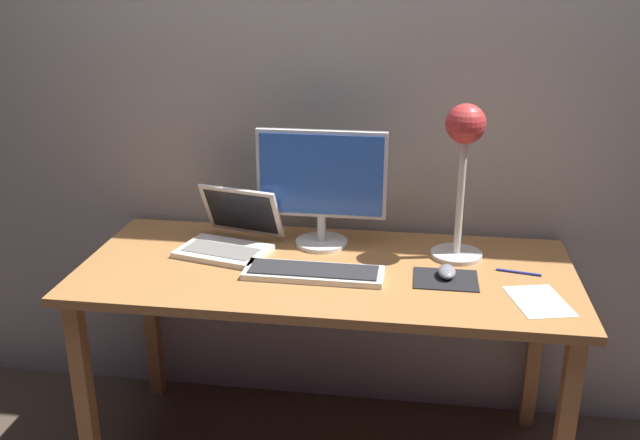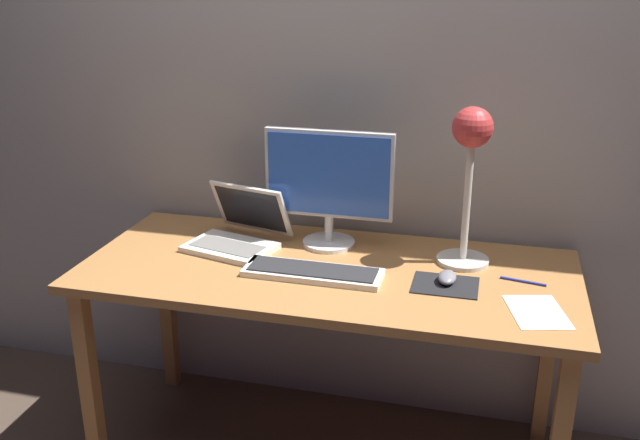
# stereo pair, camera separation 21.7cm
# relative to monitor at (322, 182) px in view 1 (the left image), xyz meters

# --- Properties ---
(back_wall) EXTENTS (4.80, 0.06, 2.60)m
(back_wall) POSITION_rel_monitor_xyz_m (0.04, 0.21, 0.33)
(back_wall) COLOR #A8A099
(back_wall) RESTS_ON ground
(desk) EXTENTS (1.60, 0.70, 0.74)m
(desk) POSITION_rel_monitor_xyz_m (0.04, -0.19, -0.31)
(desk) COLOR #A8703D
(desk) RESTS_ON ground
(monitor) EXTENTS (0.44, 0.18, 0.41)m
(monitor) POSITION_rel_monitor_xyz_m (0.00, 0.00, 0.00)
(monitor) COLOR silver
(monitor) RESTS_ON desk
(keyboard_main) EXTENTS (0.44, 0.14, 0.03)m
(keyboard_main) POSITION_rel_monitor_xyz_m (0.01, -0.26, -0.22)
(keyboard_main) COLOR silver
(keyboard_main) RESTS_ON desk
(laptop) EXTENTS (0.35, 0.34, 0.20)m
(laptop) POSITION_rel_monitor_xyz_m (-0.30, -0.07, -0.17)
(laptop) COLOR silver
(laptop) RESTS_ON desk
(desk_lamp) EXTENTS (0.17, 0.17, 0.52)m
(desk_lamp) POSITION_rel_monitor_xyz_m (0.47, -0.04, 0.13)
(desk_lamp) COLOR beige
(desk_lamp) RESTS_ON desk
(mousepad) EXTENTS (0.20, 0.16, 0.00)m
(mousepad) POSITION_rel_monitor_xyz_m (0.43, -0.23, -0.23)
(mousepad) COLOR black
(mousepad) RESTS_ON desk
(mouse) EXTENTS (0.06, 0.10, 0.03)m
(mouse) POSITION_rel_monitor_xyz_m (0.43, -0.22, -0.21)
(mouse) COLOR slate
(mouse) RESTS_ON mousepad
(paper_sheet_near_mouse) EXTENTS (0.20, 0.24, 0.00)m
(paper_sheet_near_mouse) POSITION_rel_monitor_xyz_m (0.69, -0.35, -0.23)
(paper_sheet_near_mouse) COLOR white
(paper_sheet_near_mouse) RESTS_ON desk
(pen) EXTENTS (0.14, 0.04, 0.01)m
(pen) POSITION_rel_monitor_xyz_m (0.66, -0.15, -0.23)
(pen) COLOR #2633A5
(pen) RESTS_ON desk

